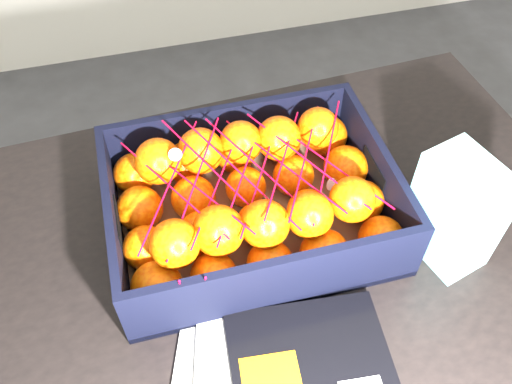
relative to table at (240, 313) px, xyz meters
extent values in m
cube|color=black|center=(0.00, 0.00, 0.08)|extent=(1.24, 0.87, 0.04)
cylinder|color=black|center=(0.55, 0.35, -0.30)|extent=(0.06, 0.06, 0.71)
cube|color=orange|center=(0.01, -0.16, 0.12)|extent=(0.08, 0.06, 0.00)
cube|color=#8F5B42|center=(0.05, 0.10, 0.10)|extent=(0.42, 0.32, 0.01)
cube|color=black|center=(0.05, 0.25, 0.16)|extent=(0.42, 0.01, 0.12)
cube|color=black|center=(0.05, -0.05, 0.16)|extent=(0.42, 0.01, 0.12)
cube|color=black|center=(-0.16, 0.10, 0.16)|extent=(0.01, 0.29, 0.12)
cube|color=black|center=(0.25, 0.10, 0.16)|extent=(0.01, 0.29, 0.12)
sphere|color=#FF5805|center=(-0.12, -0.01, 0.15)|extent=(0.07, 0.07, 0.07)
sphere|color=#FF5805|center=(-0.12, 0.06, 0.15)|extent=(0.07, 0.07, 0.07)
sphere|color=#FF5805|center=(-0.12, 0.13, 0.15)|extent=(0.07, 0.07, 0.07)
sphere|color=#FF5805|center=(-0.12, 0.21, 0.15)|extent=(0.07, 0.07, 0.07)
sphere|color=#FF5805|center=(-0.04, -0.01, 0.15)|extent=(0.07, 0.07, 0.07)
sphere|color=#FF5805|center=(-0.04, 0.06, 0.15)|extent=(0.07, 0.07, 0.07)
sphere|color=#FF5805|center=(-0.04, 0.14, 0.15)|extent=(0.07, 0.07, 0.07)
sphere|color=#FF5805|center=(-0.04, 0.21, 0.15)|extent=(0.07, 0.07, 0.07)
sphere|color=#FF5805|center=(0.05, -0.01, 0.15)|extent=(0.07, 0.07, 0.07)
sphere|color=#FF5805|center=(0.05, 0.06, 0.15)|extent=(0.06, 0.06, 0.06)
sphere|color=#FF5805|center=(0.05, 0.14, 0.15)|extent=(0.07, 0.07, 0.07)
sphere|color=#FF5805|center=(0.05, 0.21, 0.15)|extent=(0.07, 0.07, 0.07)
sphere|color=#FF5805|center=(0.12, -0.02, 0.15)|extent=(0.07, 0.07, 0.07)
sphere|color=#FF5805|center=(0.13, 0.06, 0.15)|extent=(0.07, 0.07, 0.07)
sphere|color=#FF5805|center=(0.13, 0.14, 0.15)|extent=(0.07, 0.07, 0.07)
sphere|color=#FF5805|center=(0.13, 0.22, 0.15)|extent=(0.07, 0.07, 0.07)
sphere|color=#FF5805|center=(0.21, -0.01, 0.15)|extent=(0.07, 0.07, 0.07)
sphere|color=#FF5805|center=(0.22, 0.06, 0.15)|extent=(0.07, 0.07, 0.07)
sphere|color=#FF5805|center=(0.21, 0.13, 0.15)|extent=(0.07, 0.07, 0.07)
sphere|color=#FF5805|center=(0.21, 0.21, 0.15)|extent=(0.07, 0.07, 0.07)
sphere|color=#FF5805|center=(-0.08, 0.02, 0.20)|extent=(0.07, 0.07, 0.07)
sphere|color=#FF5805|center=(-0.08, 0.17, 0.20)|extent=(0.07, 0.07, 0.07)
sphere|color=#FF5805|center=(-0.02, 0.02, 0.20)|extent=(0.07, 0.07, 0.07)
sphere|color=#FF5805|center=(-0.01, 0.18, 0.20)|extent=(0.07, 0.07, 0.07)
sphere|color=#FF5805|center=(0.05, 0.02, 0.20)|extent=(0.07, 0.07, 0.07)
sphere|color=#FF5805|center=(0.05, 0.18, 0.20)|extent=(0.07, 0.07, 0.07)
sphere|color=#FF5805|center=(0.11, 0.02, 0.20)|extent=(0.07, 0.07, 0.07)
sphere|color=#FF5805|center=(0.11, 0.18, 0.20)|extent=(0.07, 0.07, 0.07)
sphere|color=#FF5805|center=(0.18, 0.03, 0.20)|extent=(0.07, 0.07, 0.07)
sphere|color=#FF5805|center=(0.18, 0.18, 0.20)|extent=(0.07, 0.07, 0.07)
cylinder|color=red|center=(-0.07, 0.10, 0.22)|extent=(0.12, 0.22, 0.01)
cylinder|color=red|center=(-0.04, 0.09, 0.22)|extent=(0.12, 0.22, 0.03)
cylinder|color=red|center=(0.00, 0.11, 0.22)|extent=(0.12, 0.22, 0.04)
cylinder|color=red|center=(0.03, 0.10, 0.22)|extent=(0.12, 0.22, 0.03)
cylinder|color=red|center=(0.06, 0.10, 0.22)|extent=(0.12, 0.22, 0.03)
cylinder|color=red|center=(0.10, 0.11, 0.22)|extent=(0.12, 0.22, 0.00)
cylinder|color=red|center=(0.13, 0.10, 0.22)|extent=(0.12, 0.22, 0.01)
cylinder|color=red|center=(0.16, 0.10, 0.21)|extent=(0.12, 0.22, 0.00)
cylinder|color=red|center=(-0.07, 0.11, 0.22)|extent=(0.12, 0.22, 0.01)
cylinder|color=red|center=(-0.04, 0.09, 0.22)|extent=(0.12, 0.22, 0.03)
cylinder|color=red|center=(0.00, 0.09, 0.22)|extent=(0.12, 0.22, 0.02)
cylinder|color=red|center=(0.03, 0.09, 0.22)|extent=(0.12, 0.22, 0.02)
cylinder|color=red|center=(0.06, 0.10, 0.21)|extent=(0.12, 0.22, 0.01)
cylinder|color=red|center=(0.10, 0.10, 0.23)|extent=(0.12, 0.22, 0.03)
cylinder|color=red|center=(0.13, 0.10, 0.22)|extent=(0.12, 0.22, 0.02)
cylinder|color=red|center=(0.16, 0.10, 0.22)|extent=(0.12, 0.22, 0.01)
cylinder|color=red|center=(-0.08, -0.04, 0.19)|extent=(0.00, 0.03, 0.09)
cylinder|color=red|center=(-0.05, -0.04, 0.19)|extent=(0.01, 0.04, 0.08)
cube|color=white|center=(0.32, -0.02, 0.19)|extent=(0.11, 0.13, 0.18)
camera|label=1|loc=(-0.08, -0.41, 0.80)|focal=38.10mm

